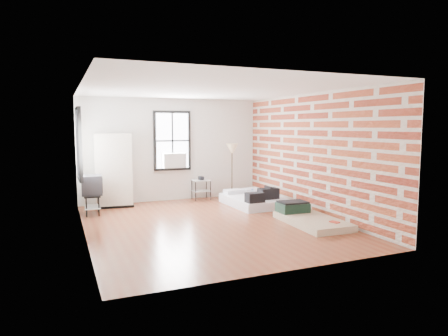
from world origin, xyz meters
name	(u,v)px	position (x,y,z in m)	size (l,w,h in m)	color
ground	(211,224)	(0.00, 0.00, 0.00)	(6.00, 6.00, 0.00)	brown
room_shell	(214,141)	(0.23, 0.36, 1.74)	(5.02, 6.02, 2.80)	silver
mattress_main	(254,200)	(1.75, 1.40, 0.15)	(1.32, 1.75, 0.55)	white
mattress_bare	(307,217)	(1.93, -0.71, 0.11)	(1.00, 1.80, 0.38)	tan
wardrobe	(114,171)	(-1.63, 2.65, 0.93)	(0.99, 0.62, 1.86)	black
side_table	(201,184)	(0.75, 2.72, 0.44)	(0.50, 0.40, 0.65)	black
floor_lamp	(232,152)	(1.66, 2.65, 1.32)	(0.33, 0.33, 1.55)	#332311
tv_stand	(92,187)	(-2.21, 1.93, 0.65)	(0.49, 0.67, 0.92)	black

